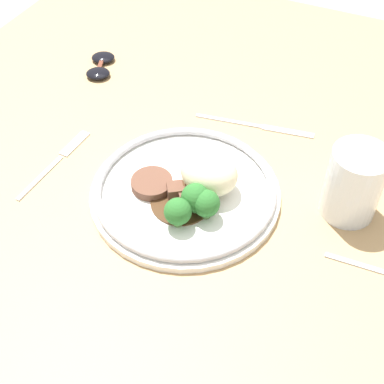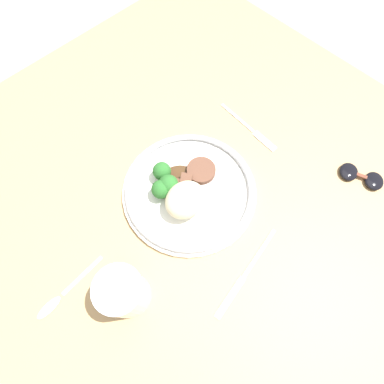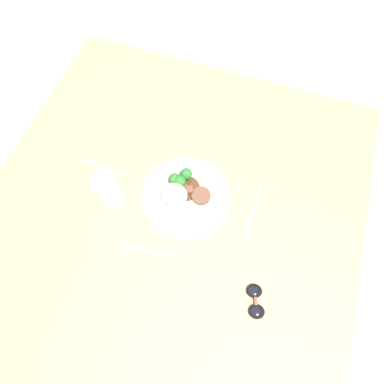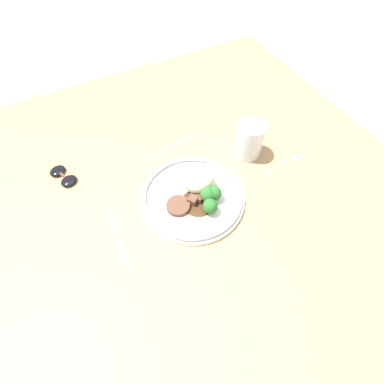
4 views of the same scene
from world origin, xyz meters
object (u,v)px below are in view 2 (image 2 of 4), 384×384
(sunglasses, at_px, (361,176))
(fork, at_px, (253,131))
(plate, at_px, (186,191))
(juice_glass, at_px, (124,293))
(knife, at_px, (245,275))
(spoon, at_px, (58,299))

(sunglasses, bearing_deg, fork, -94.18)
(plate, distance_m, juice_glass, 0.23)
(plate, bearing_deg, fork, -178.09)
(fork, xyz_separation_m, knife, (0.26, 0.21, 0.00))
(plate, bearing_deg, spoon, -2.39)
(juice_glass, distance_m, fork, 0.46)
(plate, distance_m, knife, 0.21)
(fork, xyz_separation_m, sunglasses, (-0.08, 0.25, 0.01))
(plate, xyz_separation_m, knife, (0.04, 0.20, -0.02))
(spoon, distance_m, sunglasses, 0.67)
(plate, xyz_separation_m, fork, (-0.23, -0.01, -0.02))
(plate, relative_size, juice_glass, 2.57)
(juice_glass, height_order, spoon, juice_glass)
(plate, height_order, fork, plate)
(plate, height_order, juice_glass, juice_glass)
(juice_glass, bearing_deg, spoon, -41.28)
(spoon, bearing_deg, fork, 176.36)
(fork, height_order, sunglasses, sunglasses)
(sunglasses, bearing_deg, spoon, -43.28)
(juice_glass, distance_m, knife, 0.23)
(fork, height_order, spoon, spoon)
(spoon, height_order, sunglasses, sunglasses)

